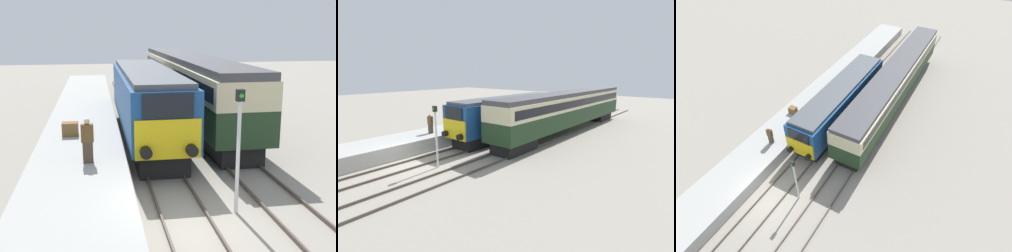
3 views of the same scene
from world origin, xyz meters
The scene contains 9 objects.
ground_plane centered at (0.00, 0.00, 0.00)m, with size 120.00×120.00×0.00m, color gray.
platform_left centered at (-3.30, 8.00, 0.52)m, with size 3.50×50.00×1.05m.
rails_near_track centered at (0.00, 5.00, 0.07)m, with size 1.51×60.00×0.14m.
rails_far_track centered at (3.40, 5.00, 0.07)m, with size 1.50×60.00×0.14m.
locomotive centered at (0.00, 10.57, 2.08)m, with size 2.70×13.66×3.74m.
passenger_carriage centered at (3.40, 15.72, 2.47)m, with size 2.75×21.91×4.05m.
person_on_platform centered at (-2.91, 3.88, 1.85)m, with size 0.44×0.26×1.62m.
signal_post centered at (1.70, 1.14, 2.35)m, with size 0.24×0.28×3.96m.
luggage_crate centered at (-3.74, 7.96, 1.35)m, with size 0.70×0.56×0.60m.
Camera 2 is at (15.15, -8.33, 6.03)m, focal length 28.00 mm.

